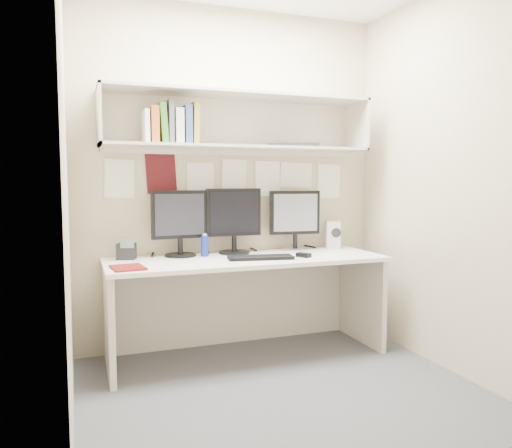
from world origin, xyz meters
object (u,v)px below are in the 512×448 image
object	(u,v)px
monitor_left	(180,221)
monitor_center	(234,218)
desk_phone	(126,251)
keyboard	(261,257)
monitor_right	(295,218)
speaker	(333,235)
maroon_notebook	(128,268)
desk	(246,306)

from	to	relation	value
monitor_left	monitor_center	distance (m)	0.42
monitor_left	desk_phone	bearing A→B (deg)	179.16
monitor_left	keyboard	size ratio (longest dim) A/B	1.05
monitor_left	desk_phone	xyz separation A→B (m)	(-0.39, -0.02, -0.20)
monitor_center	desk_phone	xyz separation A→B (m)	(-0.80, -0.02, -0.21)
monitor_left	monitor_center	world-z (taller)	monitor_center
monitor_right	speaker	xyz separation A→B (m)	(0.34, -0.00, -0.15)
maroon_notebook	desk_phone	bearing A→B (deg)	78.98
speaker	maroon_notebook	size ratio (longest dim) A/B	0.93
desk	speaker	xyz separation A→B (m)	(0.83, 0.22, 0.48)
desk	keyboard	world-z (taller)	keyboard
monitor_right	keyboard	bearing A→B (deg)	-134.19
monitor_right	keyboard	size ratio (longest dim) A/B	1.03
desk	maroon_notebook	size ratio (longest dim) A/B	8.37
monitor_left	desk_phone	size ratio (longest dim) A/B	3.23
monitor_right	desk	bearing A→B (deg)	-148.42
maroon_notebook	desk_phone	distance (m)	0.39
monitor_right	monitor_center	bearing A→B (deg)	-172.76
monitor_center	desk_phone	distance (m)	0.83
monitor_right	desk_phone	distance (m)	1.33
monitor_right	maroon_notebook	bearing A→B (deg)	-155.89
monitor_left	monitor_right	xyz separation A→B (m)	(0.92, 0.00, -0.00)
keyboard	desk	bearing A→B (deg)	130.80
keyboard	monitor_right	bearing A→B (deg)	48.37
desk	speaker	size ratio (longest dim) A/B	9.00
speaker	desk	bearing A→B (deg)	-146.82
keyboard	desk_phone	xyz separation A→B (m)	(-0.89, 0.32, 0.05)
desk	monitor_center	bearing A→B (deg)	96.59
desk	monitor_left	world-z (taller)	monitor_left
speaker	monitor_right	bearing A→B (deg)	-161.81
desk_phone	monitor_center	bearing A→B (deg)	19.73
desk	monitor_center	xyz separation A→B (m)	(-0.03, 0.22, 0.63)
monitor_center	speaker	world-z (taller)	monitor_center
keyboard	desk_phone	world-z (taller)	desk_phone
maroon_notebook	keyboard	bearing A→B (deg)	-2.08
monitor_center	monitor_left	bearing A→B (deg)	-178.47
desk	monitor_center	size ratio (longest dim) A/B	4.04
keyboard	maroon_notebook	size ratio (longest dim) A/B	1.92
desk	monitor_right	size ratio (longest dim) A/B	4.21
desk	monitor_right	world-z (taller)	monitor_right
desk	desk_phone	world-z (taller)	desk_phone
desk_phone	monitor_right	bearing A→B (deg)	19.29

